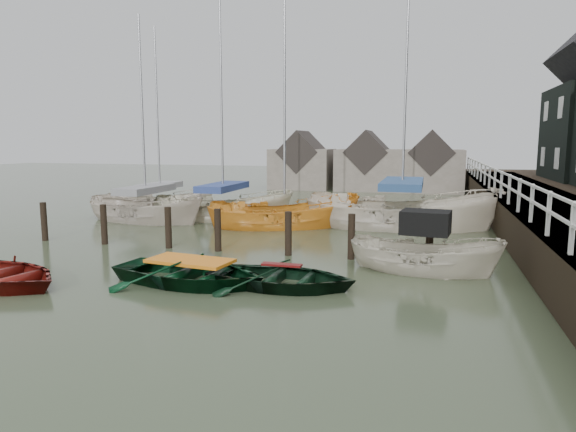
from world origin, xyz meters
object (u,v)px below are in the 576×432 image
(rowboat_green, at_px, (191,284))
(rowboat_dkgreen, at_px, (282,287))
(sailboat_b, at_px, (224,217))
(sailboat_c, at_px, (285,226))
(sailboat_e, at_px, (161,209))
(motorboat, at_px, (424,268))
(sailboat_d, at_px, (401,226))
(sailboat_a, at_px, (147,220))

(rowboat_green, relative_size, rowboat_dkgreen, 1.10)
(sailboat_b, distance_m, sailboat_c, 3.57)
(sailboat_e, bearing_deg, sailboat_b, -134.56)
(rowboat_green, height_order, sailboat_e, sailboat_e)
(motorboat, height_order, sailboat_e, sailboat_e)
(rowboat_dkgreen, bearing_deg, sailboat_e, 42.90)
(rowboat_dkgreen, distance_m, sailboat_e, 15.60)
(sailboat_d, height_order, sailboat_e, sailboat_d)
(sailboat_b, xyz_separation_m, sailboat_e, (-4.27, 1.80, 0.00))
(rowboat_dkgreen, relative_size, sailboat_b, 0.30)
(sailboat_d, bearing_deg, rowboat_green, 153.88)
(sailboat_a, xyz_separation_m, sailboat_d, (11.25, 1.30, -0.00))
(sailboat_c, bearing_deg, sailboat_a, 69.59)
(sailboat_a, bearing_deg, sailboat_c, -77.45)
(sailboat_b, xyz_separation_m, sailboat_c, (3.33, -1.29, -0.05))
(rowboat_dkgreen, height_order, sailboat_e, sailboat_e)
(sailboat_c, relative_size, sailboat_d, 0.85)
(sailboat_a, height_order, sailboat_c, sailboat_c)
(rowboat_green, bearing_deg, motorboat, -56.21)
(rowboat_dkgreen, xyz_separation_m, sailboat_e, (-10.03, 11.95, 0.07))
(rowboat_dkgreen, xyz_separation_m, sailboat_a, (-8.89, 8.62, 0.06))
(rowboat_green, distance_m, sailboat_e, 14.50)
(sailboat_c, bearing_deg, sailboat_b, 46.33)
(sailboat_c, height_order, sailboat_e, sailboat_c)
(sailboat_a, bearing_deg, sailboat_d, -72.93)
(motorboat, bearing_deg, sailboat_c, 49.98)
(rowboat_green, distance_m, sailboat_c, 9.18)
(motorboat, bearing_deg, sailboat_e, 62.43)
(sailboat_c, bearing_deg, rowboat_dkgreen, 172.85)
(sailboat_b, bearing_deg, sailboat_a, 100.43)
(sailboat_a, relative_size, sailboat_d, 0.78)
(rowboat_dkgreen, distance_m, sailboat_b, 11.67)
(motorboat, relative_size, sailboat_e, 0.42)
(rowboat_green, bearing_deg, sailboat_d, -16.97)
(rowboat_dkgreen, distance_m, sailboat_d, 10.20)
(rowboat_dkgreen, height_order, sailboat_a, sailboat_a)
(sailboat_c, bearing_deg, motorboat, -160.18)
(sailboat_b, bearing_deg, sailboat_e, 51.54)
(rowboat_green, distance_m, rowboat_dkgreen, 2.33)
(motorboat, distance_m, sailboat_a, 13.71)
(rowboat_dkgreen, bearing_deg, sailboat_d, -10.51)
(sailboat_b, relative_size, sailboat_c, 1.12)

